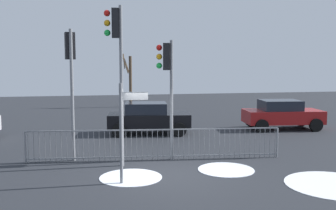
% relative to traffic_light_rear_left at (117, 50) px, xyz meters
% --- Properties ---
extents(ground_plane, '(60.00, 60.00, 0.00)m').
position_rel_traffic_light_rear_left_xyz_m(ground_plane, '(1.33, -1.22, -3.71)').
color(ground_plane, '#26282D').
extents(traffic_light_rear_left, '(0.57, 0.34, 5.09)m').
position_rel_traffic_light_rear_left_xyz_m(traffic_light_rear_left, '(0.00, 0.00, 0.00)').
color(traffic_light_rear_left, slate).
rests_on(traffic_light_rear_left, ground).
extents(traffic_light_foreground_left, '(0.56, 0.37, 4.07)m').
position_rel_traffic_light_rear_left_xyz_m(traffic_light_foreground_left, '(1.72, 0.53, -0.73)').
color(traffic_light_foreground_left, slate).
rests_on(traffic_light_foreground_left, ground).
extents(traffic_light_mid_left, '(0.36, 0.56, 4.43)m').
position_rel_traffic_light_rear_left_xyz_m(traffic_light_mid_left, '(-1.46, 1.15, -0.47)').
color(traffic_light_mid_left, slate).
rests_on(traffic_light_mid_left, ground).
extents(direction_sign_post, '(0.79, 0.09, 2.76)m').
position_rel_traffic_light_rear_left_xyz_m(direction_sign_post, '(0.02, -1.87, -2.15)').
color(direction_sign_post, slate).
rests_on(direction_sign_post, ground).
extents(pedestrian_guard_railing, '(8.62, 1.03, 1.07)m').
position_rel_traffic_light_rear_left_xyz_m(pedestrian_guard_railing, '(1.30, 0.53, -3.16)').
color(pedestrian_guard_railing, slate).
rests_on(pedestrian_guard_railing, ground).
extents(car_red_far, '(3.97, 2.30, 1.47)m').
position_rel_traffic_light_rear_left_xyz_m(car_red_far, '(8.64, 5.47, -2.95)').
color(car_red_far, maroon).
rests_on(car_red_far, ground).
extents(car_black_mid, '(3.99, 2.35, 1.47)m').
position_rel_traffic_light_rear_left_xyz_m(car_black_mid, '(1.84, 5.55, -2.95)').
color(car_black_mid, black).
rests_on(car_black_mid, ground).
extents(bare_tree_left, '(0.86, 1.25, 4.32)m').
position_rel_traffic_light_rear_left_xyz_m(bare_tree_left, '(2.22, 17.16, -1.59)').
color(bare_tree_left, '#473828').
rests_on(bare_tree_left, ground).
extents(snow_patch_kerb, '(1.81, 1.81, 0.01)m').
position_rel_traffic_light_rear_left_xyz_m(snow_patch_kerb, '(0.26, -1.37, -3.70)').
color(snow_patch_kerb, white).
rests_on(snow_patch_kerb, ground).
extents(snow_patch_island, '(1.75, 1.75, 0.01)m').
position_rel_traffic_light_rear_left_xyz_m(snow_patch_island, '(3.25, -1.14, -3.70)').
color(snow_patch_island, white).
rests_on(snow_patch_island, ground).
extents(snow_patch_verge, '(2.61, 2.61, 0.01)m').
position_rel_traffic_light_rear_left_xyz_m(snow_patch_verge, '(5.59, -3.18, -3.70)').
color(snow_patch_verge, white).
rests_on(snow_patch_verge, ground).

